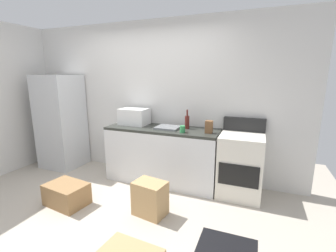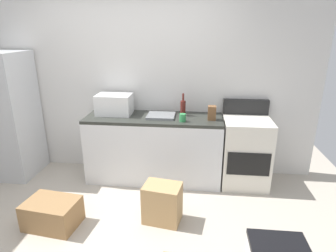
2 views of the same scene
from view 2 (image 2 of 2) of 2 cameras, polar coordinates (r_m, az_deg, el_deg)
ground_plane at (r=3.21m, az=-11.74°, el=-20.14°), size 6.00×6.00×0.00m
wall_back at (r=4.06m, az=-6.44°, el=8.84°), size 5.00×0.10×2.60m
kitchen_counter at (r=3.92m, az=-2.77°, el=-4.43°), size 1.80×0.60×0.90m
refrigerator at (r=4.52m, az=-29.62°, el=1.79°), size 0.68×0.66×1.72m
stove_oven at (r=3.93m, az=15.16°, el=-4.79°), size 0.60×0.61×1.10m
microwave at (r=3.92m, az=-10.64°, el=4.31°), size 0.46×0.34×0.27m
sink_basin at (r=3.75m, az=-1.40°, el=2.06°), size 0.36×0.32×0.03m
wine_bottle at (r=3.79m, az=3.01°, el=3.71°), size 0.07×0.07×0.30m
coffee_mug at (r=3.55m, az=2.94°, el=1.68°), size 0.08×0.08×0.10m
knife_block at (r=3.65m, az=8.76°, el=2.60°), size 0.10×0.10×0.18m
cardboard_box_medium at (r=3.39m, az=-22.12°, el=-15.86°), size 0.58×0.45×0.29m
cardboard_box_small at (r=3.19m, az=-1.14°, el=-15.15°), size 0.43×0.34×0.43m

